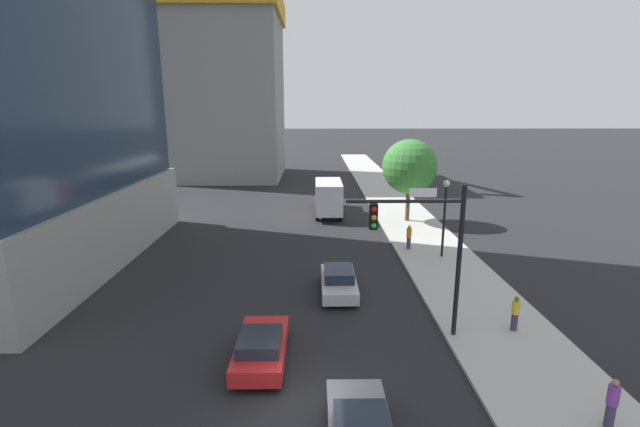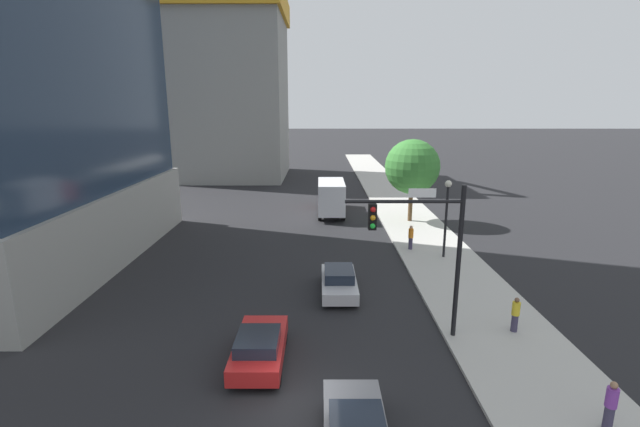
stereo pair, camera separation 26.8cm
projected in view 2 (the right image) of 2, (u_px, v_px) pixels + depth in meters
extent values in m
plane|color=black|center=(299.00, 415.00, 14.23)|extent=(400.00, 400.00, 0.00)
cube|color=#B2AFA8|center=(423.00, 237.00, 33.66)|extent=(5.15, 120.00, 0.15)
cube|color=gray|center=(233.00, 89.00, 61.11)|extent=(14.10, 15.90, 24.43)
cube|color=gold|center=(230.00, 5.00, 58.60)|extent=(14.94, 16.86, 3.00)
cube|color=red|center=(258.00, 56.00, 55.58)|extent=(0.90, 0.90, 32.04)
cylinder|color=black|center=(458.00, 263.00, 18.21)|extent=(0.20, 0.20, 6.54)
cylinder|color=black|center=(404.00, 202.00, 17.61)|extent=(4.73, 0.14, 0.14)
cube|color=black|center=(372.00, 217.00, 17.75)|extent=(0.32, 0.36, 1.05)
sphere|color=red|center=(373.00, 210.00, 17.49)|extent=(0.22, 0.22, 0.22)
sphere|color=orange|center=(373.00, 218.00, 17.57)|extent=(0.22, 0.22, 0.22)
sphere|color=green|center=(373.00, 226.00, 17.65)|extent=(0.22, 0.22, 0.22)
cube|color=white|center=(422.00, 193.00, 17.52)|extent=(1.10, 0.04, 0.36)
cylinder|color=black|center=(446.00, 222.00, 28.37)|extent=(0.16, 0.16, 4.67)
sphere|color=silver|center=(448.00, 184.00, 27.78)|extent=(0.44, 0.44, 0.44)
cylinder|color=brown|center=(410.00, 204.00, 37.82)|extent=(0.36, 0.36, 2.96)
sphere|color=#387F33|center=(412.00, 167.00, 37.07)|extent=(4.61, 4.61, 4.61)
cube|color=red|center=(260.00, 348.00, 17.05)|extent=(1.88, 4.21, 0.63)
cube|color=#19212D|center=(258.00, 341.00, 16.49)|extent=(1.58, 1.92, 0.47)
cylinder|color=black|center=(245.00, 335.00, 18.51)|extent=(0.22, 0.72, 0.72)
cylinder|color=black|center=(284.00, 335.00, 18.51)|extent=(0.22, 0.72, 0.72)
cylinder|color=black|center=(232.00, 376.00, 15.72)|extent=(0.22, 0.72, 0.72)
cylinder|color=black|center=(278.00, 376.00, 15.72)|extent=(0.22, 0.72, 0.72)
cube|color=#B7B7BC|center=(339.00, 283.00, 23.47)|extent=(1.82, 4.36, 0.60)
cube|color=#19212D|center=(339.00, 274.00, 23.33)|extent=(1.53, 2.09, 0.53)
cylinder|color=black|center=(324.00, 277.00, 24.98)|extent=(0.22, 0.60, 0.60)
cylinder|color=black|center=(352.00, 277.00, 24.98)|extent=(0.22, 0.60, 0.60)
cylinder|color=black|center=(324.00, 300.00, 22.09)|extent=(0.22, 0.60, 0.60)
cylinder|color=black|center=(356.00, 300.00, 22.09)|extent=(0.22, 0.60, 0.60)
cylinder|color=black|center=(327.00, 410.00, 13.97)|extent=(0.22, 0.66, 0.66)
cylinder|color=black|center=(377.00, 410.00, 13.97)|extent=(0.22, 0.66, 0.66)
cube|color=#B21E1E|center=(330.00, 192.00, 43.58)|extent=(2.33, 2.14, 1.89)
cube|color=silver|center=(331.00, 196.00, 39.70)|extent=(2.33, 5.36, 2.68)
cylinder|color=black|center=(320.00, 203.00, 43.83)|extent=(0.30, 0.92, 0.92)
cylinder|color=black|center=(340.00, 203.00, 43.83)|extent=(0.30, 0.92, 0.92)
cylinder|color=black|center=(320.00, 215.00, 38.73)|extent=(0.30, 0.92, 0.92)
cylinder|color=black|center=(343.00, 215.00, 38.73)|extent=(0.30, 0.92, 0.92)
cylinder|color=#38334C|center=(410.00, 243.00, 30.38)|extent=(0.28, 0.28, 0.82)
cylinder|color=orange|center=(411.00, 233.00, 30.21)|extent=(0.34, 0.34, 0.64)
sphere|color=tan|center=(411.00, 227.00, 30.11)|extent=(0.22, 0.22, 0.22)
cylinder|color=#38334C|center=(608.00, 418.00, 13.31)|extent=(0.28, 0.28, 0.80)
cylinder|color=purple|center=(612.00, 397.00, 13.14)|extent=(0.34, 0.34, 0.62)
sphere|color=#997051|center=(614.00, 385.00, 13.04)|extent=(0.22, 0.22, 0.22)
cylinder|color=#38334C|center=(514.00, 323.00, 19.20)|extent=(0.28, 0.28, 0.77)
cylinder|color=gold|center=(516.00, 309.00, 19.05)|extent=(0.34, 0.34, 0.59)
sphere|color=brown|center=(517.00, 300.00, 18.95)|extent=(0.21, 0.21, 0.21)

